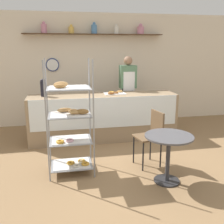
% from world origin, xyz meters
% --- Properties ---
extents(ground_plane, '(14.00, 14.00, 0.00)m').
position_xyz_m(ground_plane, '(0.00, 0.00, 0.00)').
color(ground_plane, olive).
extents(back_wall, '(10.00, 0.30, 2.70)m').
position_xyz_m(back_wall, '(-0.00, 2.74, 1.37)').
color(back_wall, beige).
rests_on(back_wall, ground_plane).
extents(display_counter, '(3.04, 0.63, 0.95)m').
position_xyz_m(display_counter, '(0.00, 1.39, 0.48)').
color(display_counter, '#937A5B').
rests_on(display_counter, ground_plane).
extents(pastry_rack, '(0.68, 0.51, 1.74)m').
position_xyz_m(pastry_rack, '(-0.73, -0.02, 0.77)').
color(pastry_rack, gray).
rests_on(pastry_rack, ground_plane).
extents(person_worker, '(0.36, 0.23, 1.70)m').
position_xyz_m(person_worker, '(0.64, 1.87, 0.94)').
color(person_worker, '#282833').
rests_on(person_worker, ground_plane).
extents(cafe_table, '(0.68, 0.68, 0.71)m').
position_xyz_m(cafe_table, '(0.60, -0.58, 0.53)').
color(cafe_table, '#262628').
rests_on(cafe_table, ground_plane).
extents(cafe_chair, '(0.45, 0.45, 0.90)m').
position_xyz_m(cafe_chair, '(0.57, 0.01, 0.56)').
color(cafe_chair, black).
rests_on(cafe_chair, ground_plane).
extents(coffee_carafe, '(0.12, 0.12, 0.34)m').
position_xyz_m(coffee_carafe, '(-1.18, 1.45, 1.12)').
color(coffee_carafe, black).
rests_on(coffee_carafe, display_counter).
extents(donut_tray_counter, '(0.44, 0.35, 0.05)m').
position_xyz_m(donut_tray_counter, '(0.24, 1.47, 0.97)').
color(donut_tray_counter, white).
rests_on(donut_tray_counter, display_counter).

